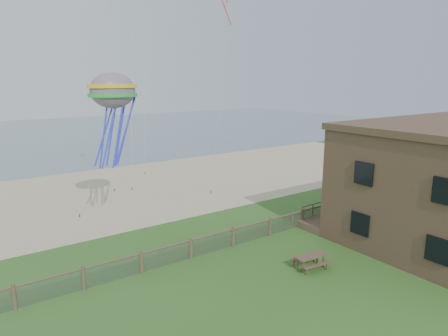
{
  "coord_description": "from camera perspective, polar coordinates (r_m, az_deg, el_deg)",
  "views": [
    {
      "loc": [
        -13.63,
        -12.32,
        9.97
      ],
      "look_at": [
        0.73,
        8.0,
        4.46
      ],
      "focal_mm": 32.0,
      "sensor_mm": 36.0,
      "label": 1
    }
  ],
  "objects": [
    {
      "name": "ground",
      "position": [
        20.9,
        11.56,
        -16.27
      ],
      "size": [
        160.0,
        160.0,
        0.0
      ],
      "primitive_type": "plane",
      "color": "#34571D",
      "rests_on": "ground"
    },
    {
      "name": "sand_beach",
      "position": [
        38.25,
        -13.13,
        -2.94
      ],
      "size": [
        72.0,
        20.0,
        0.02
      ],
      "primitive_type": "cube",
      "color": "tan",
      "rests_on": "ground"
    },
    {
      "name": "ocean",
      "position": [
        80.12,
        -25.24,
        4.17
      ],
      "size": [
        160.0,
        68.0,
        0.02
      ],
      "primitive_type": "cube",
      "color": "slate",
      "rests_on": "ground"
    },
    {
      "name": "chainlink_fence",
      "position": [
        24.7,
        1.32,
        -9.93
      ],
      "size": [
        36.2,
        0.2,
        1.25
      ],
      "primitive_type": null,
      "color": "#4E3D2C",
      "rests_on": "ground"
    },
    {
      "name": "motel_deck",
      "position": [
        33.22,
        20.82,
        -5.36
      ],
      "size": [
        15.0,
        2.0,
        0.5
      ],
      "primitive_type": "cube",
      "color": "brown",
      "rests_on": "ground"
    },
    {
      "name": "picnic_table",
      "position": [
        22.57,
        12.24,
        -12.97
      ],
      "size": [
        1.91,
        1.53,
        0.75
      ],
      "primitive_type": null,
      "rotation": [
        0.0,
        0.0,
        -0.11
      ],
      "color": "brown",
      "rests_on": "ground"
    },
    {
      "name": "octopus_kite",
      "position": [
        27.89,
        -15.39,
        7.04
      ],
      "size": [
        3.4,
        2.48,
        6.78
      ],
      "primitive_type": null,
      "rotation": [
        0.0,
        0.0,
        0.05
      ],
      "color": "orange"
    },
    {
      "name": "kite_red",
      "position": [
        31.24,
        0.87,
        22.73
      ],
      "size": [
        2.02,
        1.91,
        2.36
      ],
      "primitive_type": null,
      "rotation": [
        0.44,
        0.0,
        1.01
      ],
      "color": "red"
    }
  ]
}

